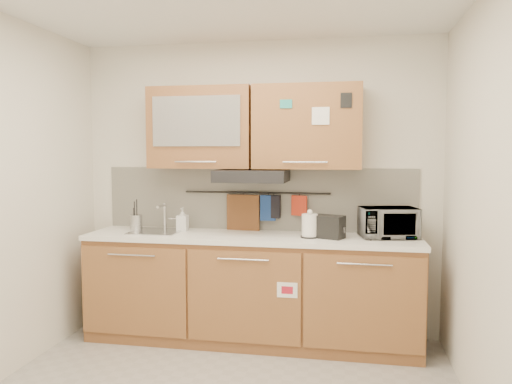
% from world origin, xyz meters
% --- Properties ---
extents(wall_back, '(3.20, 0.00, 3.20)m').
position_xyz_m(wall_back, '(0.00, 1.50, 1.30)').
color(wall_back, silver).
rests_on(wall_back, ground).
extents(wall_right, '(0.00, 3.00, 3.00)m').
position_xyz_m(wall_right, '(1.60, 0.00, 1.30)').
color(wall_right, silver).
rests_on(wall_right, ground).
extents(base_cabinet, '(2.80, 0.64, 0.88)m').
position_xyz_m(base_cabinet, '(0.00, 1.19, 0.41)').
color(base_cabinet, '#915D33').
rests_on(base_cabinet, floor).
extents(countertop, '(2.82, 0.62, 0.04)m').
position_xyz_m(countertop, '(0.00, 1.19, 0.90)').
color(countertop, white).
rests_on(countertop, base_cabinet).
extents(backsplash, '(2.80, 0.02, 0.56)m').
position_xyz_m(backsplash, '(0.00, 1.49, 1.20)').
color(backsplash, silver).
rests_on(backsplash, countertop).
extents(upper_cabinets, '(1.82, 0.37, 0.70)m').
position_xyz_m(upper_cabinets, '(-0.00, 1.32, 1.83)').
color(upper_cabinets, '#915D33').
rests_on(upper_cabinets, wall_back).
extents(range_hood, '(0.60, 0.46, 0.10)m').
position_xyz_m(range_hood, '(0.00, 1.25, 1.42)').
color(range_hood, black).
rests_on(range_hood, upper_cabinets).
extents(sink, '(0.42, 0.40, 0.26)m').
position_xyz_m(sink, '(-0.85, 1.21, 0.92)').
color(sink, silver).
rests_on(sink, countertop).
extents(utensil_rail, '(1.30, 0.02, 0.02)m').
position_xyz_m(utensil_rail, '(0.00, 1.45, 1.26)').
color(utensil_rail, black).
rests_on(utensil_rail, backsplash).
extents(utensil_crock, '(0.13, 0.13, 0.28)m').
position_xyz_m(utensil_crock, '(-1.07, 1.27, 0.99)').
color(utensil_crock, '#ACACB0').
rests_on(utensil_crock, countertop).
extents(kettle, '(0.17, 0.15, 0.23)m').
position_xyz_m(kettle, '(0.50, 1.16, 1.01)').
color(kettle, white).
rests_on(kettle, countertop).
extents(toaster, '(0.28, 0.23, 0.19)m').
position_xyz_m(toaster, '(0.65, 1.16, 1.02)').
color(toaster, black).
rests_on(toaster, countertop).
extents(microwave, '(0.50, 0.39, 0.25)m').
position_xyz_m(microwave, '(1.13, 1.28, 1.04)').
color(microwave, '#999999').
rests_on(microwave, countertop).
extents(soap_bottle, '(0.10, 0.10, 0.21)m').
position_xyz_m(soap_bottle, '(-0.64, 1.31, 1.02)').
color(soap_bottle, '#999999').
rests_on(soap_bottle, countertop).
extents(cutting_board, '(0.30, 0.05, 0.37)m').
position_xyz_m(cutting_board, '(-0.12, 1.44, 1.05)').
color(cutting_board, brown).
rests_on(cutting_board, utensil_rail).
extents(oven_mitt, '(0.14, 0.04, 0.23)m').
position_xyz_m(oven_mitt, '(0.11, 1.44, 1.13)').
color(oven_mitt, navy).
rests_on(oven_mitt, utensil_rail).
extents(dark_pouch, '(0.13, 0.06, 0.20)m').
position_xyz_m(dark_pouch, '(0.15, 1.44, 1.14)').
color(dark_pouch, black).
rests_on(dark_pouch, utensil_rail).
extents(pot_holder, '(0.14, 0.07, 0.18)m').
position_xyz_m(pot_holder, '(0.39, 1.44, 1.15)').
color(pot_holder, red).
rests_on(pot_holder, utensil_rail).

